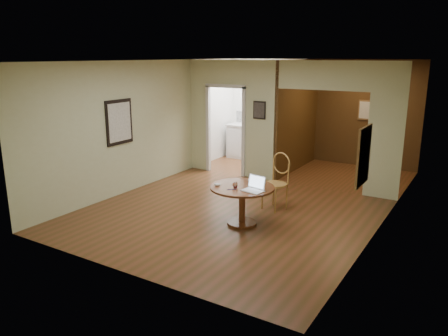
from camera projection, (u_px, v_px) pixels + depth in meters
The scene contains 11 objects.
floor at pixel (225, 216), 7.85m from camera, with size 5.00×5.00×0.00m, color #4D3216.
room_shell at pixel (276, 121), 10.32m from camera, with size 5.20×7.50×5.00m.
dining_table at pixel (242, 196), 7.33m from camera, with size 1.08×1.08×0.67m.
chair at pixel (277, 178), 8.10m from camera, with size 0.55×0.55×1.06m.
open_laptop at pixel (255, 187), 7.07m from camera, with size 0.37×0.34×0.24m.
closed_laptop at pixel (255, 182), 7.49m from camera, with size 0.31×0.20×0.02m, color #A8A8AC.
mouse at pixel (217, 185), 7.31m from camera, with size 0.12×0.06×0.05m, color white.
wine_glass at pixel (235, 185), 7.20m from camera, with size 0.09×0.09×0.10m, color white, non-canonical shape.
pen at pixel (232, 189), 7.12m from camera, with size 0.01×0.01×0.15m, color #0B1152.
kitchen_cabinet at pixel (263, 143), 11.88m from camera, with size 2.06×0.60×0.94m.
grocery_bag at pixel (286, 123), 11.40m from camera, with size 0.29×0.25×0.29m, color #C8B592.
Camera 1 is at (3.86, -6.30, 2.81)m, focal length 35.00 mm.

